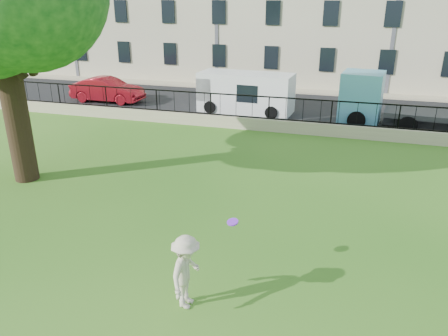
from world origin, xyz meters
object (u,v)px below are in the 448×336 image
(blue_truck, at_px, (407,102))
(frisbee, at_px, (233,222))
(man, at_px, (186,272))
(red_sedan, at_px, (107,90))
(white_van, at_px, (246,93))

(blue_truck, bearing_deg, frisbee, -102.39)
(man, distance_m, frisbee, 1.69)
(red_sedan, relative_size, white_van, 0.87)
(man, height_order, white_van, white_van)
(white_van, bearing_deg, red_sedan, -175.83)
(white_van, distance_m, blue_truck, 8.56)
(man, bearing_deg, white_van, 12.21)
(white_van, xyz_separation_m, blue_truck, (8.50, -1.00, 0.23))
(red_sedan, height_order, white_van, white_van)
(man, distance_m, red_sedan, 20.67)
(man, relative_size, frisbee, 6.25)
(red_sedan, xyz_separation_m, white_van, (8.98, 0.00, 0.36))
(frisbee, height_order, red_sedan, red_sedan)
(red_sedan, height_order, blue_truck, blue_truck)
(red_sedan, distance_m, white_van, 8.99)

